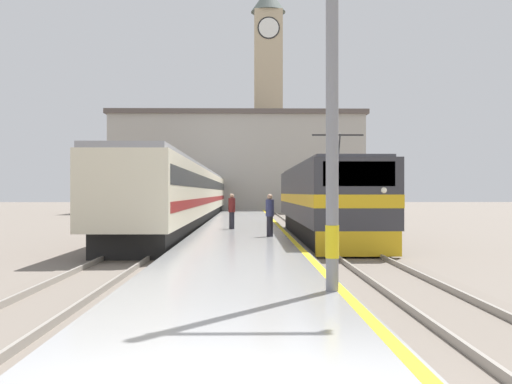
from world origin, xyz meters
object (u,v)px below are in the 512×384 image
(passenger_train, at_px, (191,195))
(clock_tower, at_px, (268,93))
(second_waiting_passenger, at_px, (232,210))
(person_on_platform, at_px, (270,214))
(locomotive_train, at_px, (323,200))
(catenary_mast, at_px, (336,45))

(passenger_train, relative_size, clock_tower, 1.70)
(clock_tower, bearing_deg, second_waiting_passenger, -94.50)
(passenger_train, bearing_deg, clock_tower, 78.58)
(passenger_train, height_order, person_on_platform, passenger_train)
(passenger_train, height_order, second_waiting_passenger, passenger_train)
(person_on_platform, bearing_deg, second_waiting_passenger, 108.01)
(locomotive_train, distance_m, person_on_platform, 4.43)
(person_on_platform, bearing_deg, clock_tower, 87.99)
(second_waiting_passenger, bearing_deg, clock_tower, 85.50)
(second_waiting_passenger, bearing_deg, catenary_mast, -82.79)
(person_on_platform, height_order, clock_tower, clock_tower)
(second_waiting_passenger, bearing_deg, passenger_train, 105.33)
(passenger_train, xyz_separation_m, catenary_mast, (5.41, -29.83, 2.85))
(catenary_mast, relative_size, second_waiting_passenger, 5.13)
(catenary_mast, distance_m, clock_tower, 62.31)
(catenary_mast, relative_size, clock_tower, 0.33)
(locomotive_train, relative_size, catenary_mast, 2.00)
(locomotive_train, bearing_deg, passenger_train, 120.00)
(person_on_platform, height_order, second_waiting_passenger, second_waiting_passenger)
(locomotive_train, relative_size, clock_tower, 0.67)
(locomotive_train, xyz_separation_m, person_on_platform, (-2.64, -3.51, -0.52))
(locomotive_train, height_order, catenary_mast, catenary_mast)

